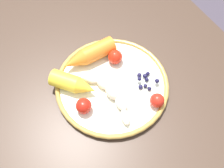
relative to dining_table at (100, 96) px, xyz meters
The scene contains 10 objects.
ground_plane 0.68m from the dining_table, ahead, with size 6.00×6.00×0.00m, color #403944.
dining_table is the anchor object (origin of this frame).
plate 0.11m from the dining_table, 149.09° to the right, with size 0.28×0.28×0.02m.
banana 0.13m from the dining_table, behind, with size 0.17×0.07×0.03m.
carrot_orange 0.14m from the dining_table, ahead, with size 0.04×0.14×0.04m.
carrot_yellow 0.14m from the dining_table, 87.83° to the left, with size 0.11×0.10×0.04m.
blueberry_pile 0.16m from the dining_table, 126.60° to the right, with size 0.06×0.05×0.02m.
tomato_near 0.14m from the dining_table, 71.70° to the right, with size 0.04×0.04×0.04m, color red.
tomato_mid 0.20m from the dining_table, 147.96° to the right, with size 0.03×0.03×0.03m, color red.
tomato_far 0.15m from the dining_table, 130.91° to the left, with size 0.04×0.04×0.04m, color red.
Camera 1 is at (-0.30, 0.14, 1.34)m, focal length 41.10 mm.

